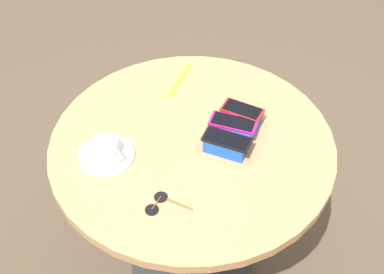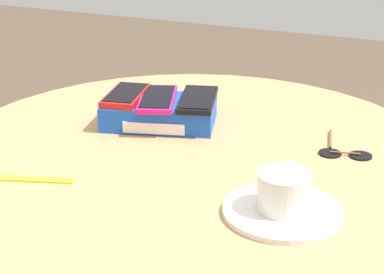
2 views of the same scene
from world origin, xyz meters
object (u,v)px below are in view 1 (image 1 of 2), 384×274
Objects in this scene: phone_red at (242,110)px; phone_magenta at (233,123)px; phone_black at (227,139)px; phone_box at (234,130)px; saucer at (107,155)px; lanyard_strap at (179,80)px; sunglasses at (159,203)px; round_table at (192,178)px; coffee_cup at (106,148)px.

phone_red reaches higher than phone_magenta.
phone_black is at bearing 16.01° from phone_red.
phone_red is (-0.06, -0.01, 0.03)m from phone_box.
phone_box is 1.48× the size of phone_black.
saucer is 0.86× the size of lanyard_strap.
phone_black is at bearing 174.82° from sunglasses.
saucer is at bearing -98.53° from sunglasses.
saucer is (0.23, -0.26, -0.05)m from phone_black.
sunglasses is (0.40, 0.01, -0.05)m from phone_red.
sunglasses is at bearing -5.18° from phone_black.
phone_black is (0.07, 0.03, -0.00)m from phone_magenta.
saucer is at bearing -38.17° from phone_box.
phone_black is 0.27m from sunglasses.
round_table is at bearing 142.17° from saucer.
lanyard_strap is at bearing -171.23° from coffee_cup.
saucer is at bearing -37.54° from phone_magenta.
lanyard_strap is (-0.04, -0.28, -0.05)m from phone_red.
lanyard_strap reaches higher than round_table.
phone_magenta is 1.33× the size of sunglasses.
coffee_cup reaches higher than phone_red.
sunglasses reaches higher than lanyard_strap.
phone_magenta is at bearing 8.93° from phone_red.
phone_red reaches higher than lanyard_strap.
phone_black is 0.36m from lanyard_strap.
coffee_cup is at bearing 90.79° from saucer.
round_table is 6.39× the size of phone_red.
phone_black reaches higher than phone_box.
coffee_cup is 0.41m from lanyard_strap.
phone_red is 0.42m from coffee_cup.
phone_black is 0.35m from saucer.
coffee_cup reaches higher than saucer.
sunglasses is (0.44, 0.29, 0.00)m from lanyard_strap.
coffee_cup reaches higher than lanyard_strap.
lanyard_strap is at bearing -146.04° from sunglasses.
lanyard_strap is 0.53m from sunglasses.
lanyard_strap is at bearing -108.81° from phone_magenta.
phone_black is (0.13, 0.04, -0.00)m from phone_red.
phone_black reaches higher than sunglasses.
saucer is at bearing -31.59° from phone_red.
phone_magenta reaches higher than lanyard_strap.
phone_red is 0.88× the size of phone_magenta.
phone_magenta is 1.00× the size of phone_black.
phone_box is 1.48× the size of phone_magenta.
phone_magenta reaches higher than saucer.
phone_magenta and phone_black have the same top height.
round_table is 0.31m from saucer.
phone_red reaches higher than sunglasses.
phone_red is 0.82× the size of saucer.
lanyard_strap is (-0.10, -0.30, -0.02)m from phone_box.
phone_red is 0.43m from saucer.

